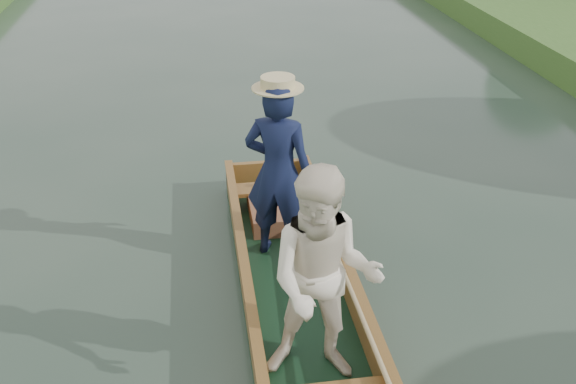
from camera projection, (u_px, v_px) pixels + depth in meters
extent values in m
plane|color=#283D30|center=(297.00, 301.00, 6.55)|extent=(120.00, 120.00, 0.00)
cube|color=#13311C|center=(297.00, 298.00, 6.53)|extent=(1.10, 5.00, 0.08)
cube|color=brown|center=(246.00, 287.00, 6.37)|extent=(0.08, 5.00, 0.32)
cube|color=brown|center=(346.00, 278.00, 6.50)|extent=(0.08, 5.00, 0.32)
cube|color=brown|center=(267.00, 172.00, 8.57)|extent=(1.10, 0.08, 0.32)
cube|color=brown|center=(246.00, 272.00, 6.28)|extent=(0.10, 5.00, 0.04)
cube|color=brown|center=(347.00, 263.00, 6.42)|extent=(0.10, 5.00, 0.04)
cube|color=brown|center=(273.00, 188.00, 8.05)|extent=(0.94, 0.30, 0.05)
imported|color=#121A3B|center=(278.00, 172.00, 6.73)|extent=(0.86, 0.73, 2.00)
cylinder|color=beige|center=(278.00, 85.00, 6.27)|extent=(0.52, 0.52, 0.12)
imported|color=white|center=(324.00, 280.00, 5.11)|extent=(1.10, 0.94, 1.96)
cube|color=brown|center=(285.00, 210.00, 7.80)|extent=(0.85, 0.90, 0.22)
sphere|color=tan|center=(312.00, 195.00, 7.64)|extent=(0.22, 0.22, 0.22)
sphere|color=tan|center=(312.00, 183.00, 7.55)|extent=(0.17, 0.17, 0.17)
sphere|color=tan|center=(307.00, 178.00, 7.51)|extent=(0.06, 0.06, 0.06)
sphere|color=tan|center=(317.00, 177.00, 7.52)|extent=(0.06, 0.06, 0.06)
sphere|color=tan|center=(313.00, 187.00, 7.50)|extent=(0.07, 0.07, 0.07)
sphere|color=tan|center=(304.00, 194.00, 7.59)|extent=(0.08, 0.08, 0.08)
sphere|color=tan|center=(320.00, 193.00, 7.62)|extent=(0.08, 0.08, 0.08)
sphere|color=tan|center=(307.00, 204.00, 7.65)|extent=(0.09, 0.09, 0.09)
sphere|color=tan|center=(317.00, 203.00, 7.66)|extent=(0.09, 0.09, 0.09)
cylinder|color=silver|center=(263.00, 187.00, 8.02)|extent=(0.07, 0.07, 0.01)
cylinder|color=silver|center=(263.00, 184.00, 8.00)|extent=(0.01, 0.01, 0.08)
ellipsoid|color=silver|center=(263.00, 180.00, 7.98)|extent=(0.09, 0.09, 0.05)
cylinder|color=tan|center=(353.00, 294.00, 5.91)|extent=(0.04, 4.51, 0.20)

